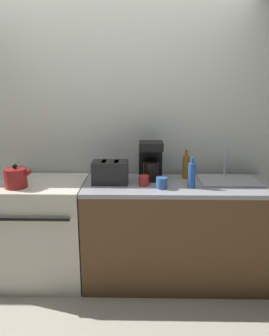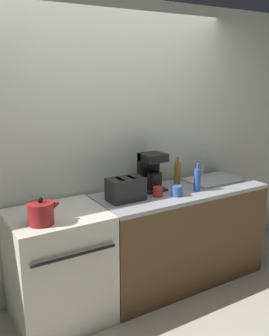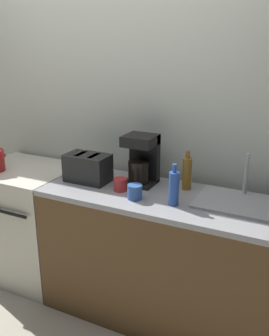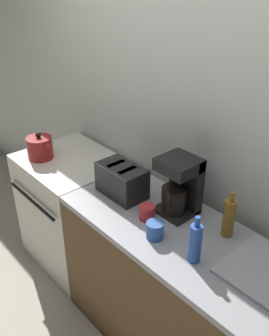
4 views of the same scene
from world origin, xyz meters
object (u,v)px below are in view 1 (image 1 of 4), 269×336
bottle_blue (192,175)px  cup_red (144,180)px  toaster (110,172)px  bottle_amber (186,166)px  coffee_maker (151,160)px  cup_blue (162,183)px  kettle (16,178)px  stove (44,230)px

bottle_blue → cup_red: bearing=171.5°
toaster → bottle_amber: size_ratio=1.15×
coffee_maker → cup_blue: coffee_maker is taller
kettle → coffee_maker: bearing=13.6°
kettle → coffee_maker: coffee_maker is taller
bottle_amber → cup_red: size_ratio=2.97×
cup_blue → cup_red: size_ratio=1.05×
toaster → cup_blue: (0.44, -0.14, -0.05)m
stove → cup_blue: cup_blue is taller
bottle_blue → cup_blue: (-0.25, -0.02, -0.06)m
stove → cup_blue: 1.17m
bottle_amber → cup_blue: size_ratio=2.84×
bottle_amber → cup_red: bottle_amber is taller
kettle → bottle_amber: (1.44, 0.30, 0.03)m
toaster → bottle_amber: (0.67, 0.16, 0.01)m
stove → toaster: 0.82m
kettle → toaster: bearing=10.0°
bottle_amber → cup_blue: bearing=-127.8°
stove → cup_blue: (1.05, -0.14, 0.50)m
cup_blue → bottle_amber: bearing=52.2°
stove → coffee_maker: (0.96, 0.13, 0.62)m
toaster → cup_red: (0.29, -0.06, -0.06)m
kettle → bottle_blue: bottle_blue is taller
stove → kettle: size_ratio=3.96×
toaster → cup_red: 0.30m
bottle_amber → stove: bearing=-172.9°
stove → kettle: (-0.16, -0.14, 0.53)m
toaster → bottle_blue: bottle_blue is taller
bottle_amber → bottle_blue: 0.28m
stove → cup_blue: size_ratio=9.83×
toaster → bottle_amber: bearing=13.8°
cup_blue → coffee_maker: bearing=107.1°
stove → coffee_maker: size_ratio=2.67×
coffee_maker → bottle_blue: coffee_maker is taller
cup_red → bottle_amber: bearing=30.0°
toaster → kettle: bearing=-170.0°
coffee_maker → cup_red: 0.24m
toaster → bottle_blue: (0.68, -0.12, 0.01)m
bottle_amber → bottle_blue: bearing=-87.3°
kettle → toaster: (0.77, 0.14, 0.02)m
kettle → bottle_amber: 1.47m
kettle → stove: bearing=41.4°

